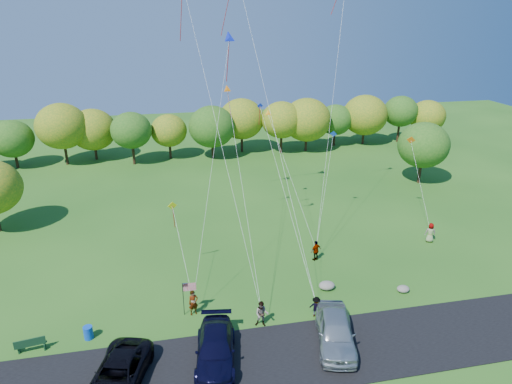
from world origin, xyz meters
The scene contains 17 objects.
ground centered at (0.00, 0.00, 0.00)m, with size 140.00×140.00×0.00m, color #215418.
asphalt_lane centered at (0.00, -4.00, 0.03)m, with size 44.00×6.00×0.06m, color black.
treeline centered at (-0.03, 36.01, 4.86)m, with size 75.14×27.57×8.64m.
minivan_dark centered at (-9.44, -4.43, 0.85)m, with size 2.62×5.68×1.58m, color black.
minivan_navy centered at (-3.95, -3.45, 0.88)m, with size 2.30×5.65×1.64m, color black.
minivan_silver centered at (3.52, -3.50, 1.01)m, with size 2.23×5.55×1.89m, color #AAB1B5.
flyer_a centered at (-4.88, 1.38, 0.92)m, with size 0.67×0.44×1.85m, color #4C4C59.
flyer_b centered at (-0.57, -0.80, 0.92)m, with size 0.90×0.70×1.85m, color #4C4C59.
flyer_c centered at (3.26, -0.56, 0.76)m, with size 0.98×0.56×1.52m, color #4C4C59.
flyer_d centered at (5.70, 6.72, 0.89)m, with size 1.05×0.44×1.79m, color #4C4C59.
flyer_e centered at (16.85, 7.77, 0.91)m, with size 0.89×0.58×1.82m, color #4C4C59.
park_bench centered at (-14.92, -0.36, 0.52)m, with size 1.77×0.58×0.98m.
trash_barrel centered at (-11.64, 0.20, 0.44)m, with size 0.58×0.58×0.87m, color #0C41B9.
flag_assembly centered at (-5.26, 1.44, 1.89)m, with size 0.93×0.60×2.51m.
boulder_near centered at (5.13, 2.42, 0.31)m, with size 1.22×0.96×0.61m, color gray.
boulder_far centered at (10.57, 0.93, 0.25)m, with size 0.94×0.79×0.49m, color gray.
kites_aloft centered at (2.05, 13.75, 18.77)m, with size 23.36×10.76×17.75m.
Camera 1 is at (-5.97, -25.10, 19.38)m, focal length 32.00 mm.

